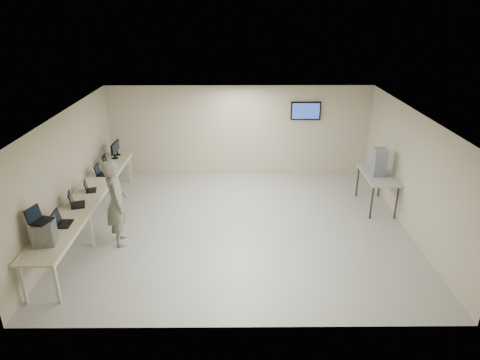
{
  "coord_description": "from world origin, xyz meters",
  "views": [
    {
      "loc": [
        -0.07,
        -9.19,
        5.07
      ],
      "look_at": [
        0.0,
        0.2,
        1.15
      ],
      "focal_mm": 32.0,
      "sensor_mm": 36.0,
      "label": 1
    }
  ],
  "objects_px": {
    "equipment_box": "(44,232)",
    "side_table": "(378,177)",
    "workbench": "(88,196)",
    "soldier": "(116,203)"
  },
  "relations": [
    {
      "from": "workbench",
      "to": "soldier",
      "type": "bearing_deg",
      "value": -39.18
    },
    {
      "from": "workbench",
      "to": "equipment_box",
      "type": "relative_size",
      "value": 13.49
    },
    {
      "from": "equipment_box",
      "to": "side_table",
      "type": "relative_size",
      "value": 0.29
    },
    {
      "from": "soldier",
      "to": "side_table",
      "type": "distance_m",
      "value": 6.57
    },
    {
      "from": "equipment_box",
      "to": "side_table",
      "type": "bearing_deg",
      "value": 13.58
    },
    {
      "from": "workbench",
      "to": "soldier",
      "type": "xyz_separation_m",
      "value": [
        0.86,
        -0.7,
        0.17
      ]
    },
    {
      "from": "workbench",
      "to": "equipment_box",
      "type": "bearing_deg",
      "value": -91.61
    },
    {
      "from": "side_table",
      "to": "soldier",
      "type": "bearing_deg",
      "value": -164.31
    },
    {
      "from": "equipment_box",
      "to": "side_table",
      "type": "height_order",
      "value": "equipment_box"
    },
    {
      "from": "soldier",
      "to": "side_table",
      "type": "xyz_separation_m",
      "value": [
        6.32,
        1.78,
        -0.14
      ]
    }
  ]
}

